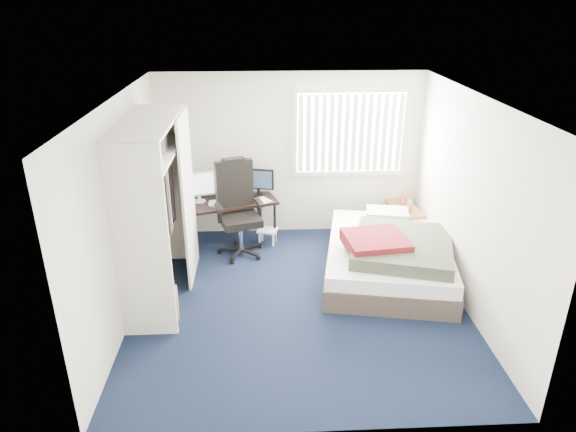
% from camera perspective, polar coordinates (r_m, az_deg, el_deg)
% --- Properties ---
extents(ground, '(4.20, 4.20, 0.00)m').
position_cam_1_polar(ground, '(6.48, 1.20, -9.33)').
color(ground, black).
rests_on(ground, ground).
extents(room_shell, '(4.20, 4.20, 4.20)m').
position_cam_1_polar(room_shell, '(5.81, 1.32, 3.31)').
color(room_shell, silver).
rests_on(room_shell, ground).
extents(window_assembly, '(1.72, 0.09, 1.32)m').
position_cam_1_polar(window_assembly, '(7.83, 6.91, 9.14)').
color(window_assembly, white).
rests_on(window_assembly, ground).
extents(closet, '(0.64, 1.84, 2.22)m').
position_cam_1_polar(closet, '(6.23, -14.41, 2.42)').
color(closet, beige).
rests_on(closet, ground).
extents(desk, '(1.49, 1.00, 1.13)m').
position_cam_1_polar(desk, '(7.73, -6.52, 2.09)').
color(desk, black).
rests_on(desk, ground).
extents(office_chair, '(0.81, 0.81, 1.39)m').
position_cam_1_polar(office_chair, '(7.46, -5.54, -0.22)').
color(office_chair, black).
rests_on(office_chair, ground).
extents(footstool, '(0.34, 0.29, 0.24)m').
position_cam_1_polar(footstool, '(7.80, -2.29, -1.85)').
color(footstool, white).
rests_on(footstool, ground).
extents(nightstand, '(0.44, 0.78, 0.69)m').
position_cam_1_polar(nightstand, '(8.07, 12.85, 0.54)').
color(nightstand, brown).
rests_on(nightstand, ground).
extents(bed, '(1.98, 2.41, 0.70)m').
position_cam_1_polar(bed, '(7.02, 11.19, -4.28)').
color(bed, '#3E332C').
rests_on(bed, ground).
extents(pine_box, '(0.46, 0.37, 0.31)m').
position_cam_1_polar(pine_box, '(6.30, -13.99, -9.53)').
color(pine_box, '#AE7C57').
rests_on(pine_box, ground).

